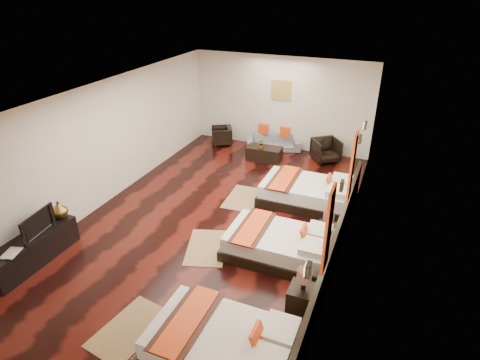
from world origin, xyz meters
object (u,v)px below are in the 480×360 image
at_px(table_plant, 262,144).
at_px(nightstand_b, 327,233).
at_px(bed_near, 225,346).
at_px(armchair_right, 326,150).
at_px(tv_console, 33,250).
at_px(figurine, 59,210).
at_px(armchair_left, 222,136).
at_px(bed_mid, 280,244).
at_px(book, 5,253).
at_px(sofa, 274,142).
at_px(tv, 35,223).
at_px(bed_far, 308,192).
at_px(nightstand_a, 302,297).
at_px(coffee_table, 264,154).

bearing_deg(table_plant, nightstand_b, -52.53).
distance_m(bed_near, armchair_right, 7.33).
distance_m(tv_console, figurine, 0.89).
bearing_deg(armchair_right, nightstand_b, -115.39).
bearing_deg(table_plant, tv_console, -111.44).
height_order(bed_near, armchair_left, bed_near).
bearing_deg(bed_near, bed_mid, 90.02).
height_order(book, sofa, book).
distance_m(bed_mid, nightstand_b, 1.02).
height_order(tv, figurine, tv).
height_order(tv, armchair_left, tv).
bearing_deg(table_plant, book, -109.91).
distance_m(bed_far, nightstand_b, 1.67).
height_order(tv, armchair_right, tv).
distance_m(nightstand_a, nightstand_b, 1.93).
xyz_separation_m(bed_near, nightstand_b, (0.75, 3.23, 0.01)).
bearing_deg(sofa, table_plant, -114.35).
distance_m(bed_mid, tv_console, 4.62).
bearing_deg(tv_console, tv, 71.47).
xyz_separation_m(book, sofa, (2.42, 7.46, -0.33)).
xyz_separation_m(tv, coffee_table, (2.37, 5.94, -0.58)).
bearing_deg(figurine, tv_console, -90.00).
bearing_deg(nightstand_a, figurine, 179.19).
relative_size(bed_near, sofa, 1.28).
bearing_deg(armchair_left, nightstand_a, 5.65).
bearing_deg(tv, bed_mid, -74.02).
bearing_deg(armchair_right, coffee_table, 163.97).
xyz_separation_m(bed_near, coffee_table, (-1.77, 6.68, -0.07)).
bearing_deg(figurine, sofa, 68.62).
distance_m(nightstand_a, table_plant, 5.91).
distance_m(nightstand_b, tv_console, 5.60).
bearing_deg(bed_mid, bed_far, 89.96).
bearing_deg(nightstand_b, armchair_left, 135.55).
height_order(bed_near, book, bed_near).
height_order(bed_mid, book, bed_mid).
bearing_deg(tv_console, bed_near, -8.07).
bearing_deg(nightstand_b, bed_far, 116.63).
distance_m(sofa, armchair_left, 1.69).
xyz_separation_m(figurine, sofa, (2.42, 6.19, -0.48)).
relative_size(bed_mid, tv_console, 1.12).
xyz_separation_m(nightstand_b, table_plant, (-2.59, 3.38, 0.25)).
height_order(bed_near, nightstand_b, bed_near).
height_order(tv_console, coffee_table, tv_console).
xyz_separation_m(book, armchair_right, (4.08, 7.24, -0.24)).
height_order(bed_mid, sofa, bed_mid).
relative_size(nightstand_a, sofa, 0.52).
distance_m(nightstand_a, figurine, 4.96).
xyz_separation_m(sofa, armchair_left, (-1.68, -0.20, 0.05)).
distance_m(tv, sofa, 7.23).
height_order(bed_far, armchair_left, bed_far).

